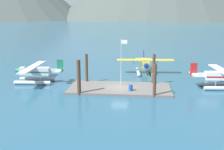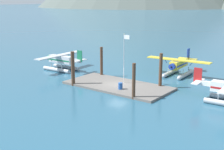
# 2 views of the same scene
# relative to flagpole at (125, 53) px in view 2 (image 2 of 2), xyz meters

# --- Properties ---
(ground_plane) EXTENTS (1200.00, 1200.00, 0.00)m
(ground_plane) POSITION_rel_flagpole_xyz_m (-0.17, -1.36, -4.61)
(ground_plane) COLOR #285670
(dock_platform) EXTENTS (14.93, 7.11, 0.30)m
(dock_platform) POSITION_rel_flagpole_xyz_m (-0.17, -1.36, -4.46)
(dock_platform) COLOR #66605B
(dock_platform) RESTS_ON ground
(piling_near_left) EXTENTS (0.52, 0.52, 4.90)m
(piling_near_left) POSITION_rel_flagpole_xyz_m (-5.55, -4.73, -2.16)
(piling_near_left) COLOR #4C3323
(piling_near_left) RESTS_ON ground
(piling_near_right) EXTENTS (0.43, 0.43, 4.52)m
(piling_near_right) POSITION_rel_flagpole_xyz_m (4.70, -4.73, -2.35)
(piling_near_right) COLOR #4C3323
(piling_near_right) RESTS_ON ground
(piling_far_left) EXTENTS (0.44, 0.44, 4.72)m
(piling_far_left) POSITION_rel_flagpole_xyz_m (-5.76, 1.92, -2.25)
(piling_far_left) COLOR #4C3323
(piling_far_left) RESTS_ON ground
(piling_far_right) EXTENTS (0.45, 0.45, 4.87)m
(piling_far_right) POSITION_rel_flagpole_xyz_m (4.88, 1.69, -2.18)
(piling_far_right) COLOR #4C3323
(piling_far_right) RESTS_ON ground
(flagpole) EXTENTS (0.95, 0.10, 7.05)m
(flagpole) POSITION_rel_flagpole_xyz_m (0.00, 0.00, 0.00)
(flagpole) COLOR silver
(flagpole) RESTS_ON dock_platform
(fuel_drum) EXTENTS (0.62, 0.62, 0.88)m
(fuel_drum) POSITION_rel_flagpole_xyz_m (1.47, -3.00, -3.87)
(fuel_drum) COLOR #1E4C99
(fuel_drum) RESTS_ON dock_platform
(seaplane_silver_port_fwd) EXTENTS (7.98, 10.46, 3.84)m
(seaplane_silver_port_fwd) POSITION_rel_flagpole_xyz_m (-14.11, 1.16, -3.03)
(seaplane_silver_port_fwd) COLOR #B7BABF
(seaplane_silver_port_fwd) RESTS_ON ground
(seaplane_yellow_bow_right) EXTENTS (10.47, 7.97, 3.84)m
(seaplane_yellow_bow_right) POSITION_rel_flagpole_xyz_m (3.73, 9.85, -3.03)
(seaplane_yellow_bow_right) COLOR #B7BABF
(seaplane_yellow_bow_right) RESTS_ON ground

